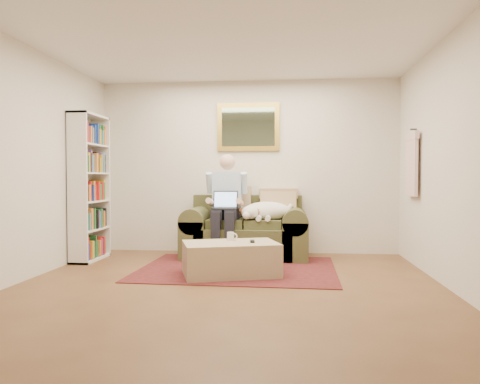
% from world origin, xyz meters
% --- Properties ---
extents(room_shell, '(4.51, 5.00, 2.61)m').
position_xyz_m(room_shell, '(0.00, 0.35, 1.30)').
color(room_shell, brown).
rests_on(room_shell, ground).
extents(rug, '(2.44, 1.97, 0.01)m').
position_xyz_m(rug, '(0.00, 1.16, 0.01)').
color(rug, '#331415').
rests_on(rug, room_shell).
extents(sofa, '(1.75, 0.89, 1.05)m').
position_xyz_m(sofa, '(0.02, 2.02, 0.30)').
color(sofa, '#3F4524').
rests_on(sofa, room_shell).
extents(seated_man, '(0.58, 0.82, 1.47)m').
position_xyz_m(seated_man, '(-0.24, 1.86, 0.74)').
color(seated_man, '#8CAFD8').
rests_on(seated_man, sofa).
extents(laptop, '(0.34, 0.27, 0.25)m').
position_xyz_m(laptop, '(-0.24, 1.80, 0.77)').
color(laptop, black).
rests_on(laptop, seated_man).
extents(sleeping_dog, '(0.72, 0.45, 0.27)m').
position_xyz_m(sleeping_dog, '(0.33, 1.94, 0.67)').
color(sleeping_dog, white).
rests_on(sleeping_dog, sofa).
extents(ottoman, '(1.22, 0.97, 0.39)m').
position_xyz_m(ottoman, '(-0.04, 0.76, 0.19)').
color(ottoman, '#C8BB85').
rests_on(ottoman, room_shell).
extents(coffee_mug, '(0.08, 0.08, 0.10)m').
position_xyz_m(coffee_mug, '(-0.06, 0.91, 0.44)').
color(coffee_mug, white).
rests_on(coffee_mug, ottoman).
extents(tv_remote, '(0.06, 0.15, 0.02)m').
position_xyz_m(tv_remote, '(0.21, 0.79, 0.40)').
color(tv_remote, black).
rests_on(tv_remote, ottoman).
extents(bookshelf, '(0.28, 0.80, 2.00)m').
position_xyz_m(bookshelf, '(-2.10, 1.60, 1.00)').
color(bookshelf, white).
rests_on(bookshelf, room_shell).
extents(wall_mirror, '(0.94, 0.04, 0.72)m').
position_xyz_m(wall_mirror, '(0.02, 2.47, 1.90)').
color(wall_mirror, gold).
rests_on(wall_mirror, room_shell).
extents(hanging_shirt, '(0.06, 0.52, 0.90)m').
position_xyz_m(hanging_shirt, '(2.19, 1.60, 1.35)').
color(hanging_shirt, beige).
rests_on(hanging_shirt, room_shell).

